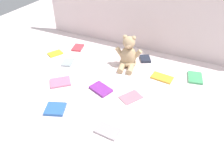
% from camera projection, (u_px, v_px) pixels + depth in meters
% --- Properties ---
extents(ground_plane, '(3.20, 3.20, 0.00)m').
position_uv_depth(ground_plane, '(119.00, 79.00, 1.39)').
color(ground_plane, silver).
extents(backdrop_drape, '(1.67, 0.03, 0.58)m').
position_uv_depth(backdrop_drape, '(146.00, 13.00, 1.57)').
color(backdrop_drape, silver).
rests_on(backdrop_drape, ground_plane).
extents(teddy_bear, '(0.19, 0.18, 0.23)m').
position_uv_depth(teddy_bear, '(128.00, 55.00, 1.47)').
color(teddy_bear, tan).
rests_on(teddy_bear, ground_plane).
extents(book_case_0, '(0.16, 0.15, 0.01)m').
position_uv_depth(book_case_0, '(60.00, 82.00, 1.36)').
color(book_case_0, '#C1688D').
rests_on(book_case_0, ground_plane).
extents(book_case_1, '(0.13, 0.12, 0.02)m').
position_uv_depth(book_case_1, '(55.00, 109.00, 1.16)').
color(book_case_1, '#2C5CA9').
rests_on(book_case_1, ground_plane).
extents(book_case_2, '(0.13, 0.15, 0.01)m').
position_uv_depth(book_case_2, '(131.00, 97.00, 1.24)').
color(book_case_2, '#A56F82').
rests_on(book_case_2, ground_plane).
extents(book_case_3, '(0.14, 0.09, 0.01)m').
position_uv_depth(book_case_3, '(162.00, 78.00, 1.39)').
color(book_case_3, gold).
rests_on(book_case_3, ground_plane).
extents(book_case_4, '(0.10, 0.12, 0.01)m').
position_uv_depth(book_case_4, '(78.00, 48.00, 1.72)').
color(book_case_4, '#C6343F').
rests_on(book_case_4, ground_plane).
extents(book_case_5, '(0.10, 0.12, 0.01)m').
position_uv_depth(book_case_5, '(121.00, 111.00, 1.15)').
color(book_case_5, white).
rests_on(book_case_5, ground_plane).
extents(book_case_6, '(0.12, 0.08, 0.01)m').
position_uv_depth(book_case_6, '(107.00, 131.00, 1.04)').
color(book_case_6, '#A598A0').
rests_on(book_case_6, ground_plane).
extents(book_case_7, '(0.15, 0.12, 0.02)m').
position_uv_depth(book_case_7, '(101.00, 89.00, 1.30)').
color(book_case_7, '#7F2B93').
rests_on(book_case_7, ground_plane).
extents(book_case_8, '(0.11, 0.12, 0.02)m').
position_uv_depth(book_case_8, '(145.00, 59.00, 1.58)').
color(book_case_8, '#1E2332').
rests_on(book_case_8, ground_plane).
extents(book_case_9, '(0.09, 0.11, 0.01)m').
position_uv_depth(book_case_9, '(68.00, 62.00, 1.54)').
color(book_case_9, '#90A1A8').
rests_on(book_case_9, ground_plane).
extents(book_case_10, '(0.11, 0.14, 0.01)m').
position_uv_depth(book_case_10, '(195.00, 78.00, 1.39)').
color(book_case_10, '#3E9C60').
rests_on(book_case_10, ground_plane).
extents(book_case_11, '(0.11, 0.12, 0.01)m').
position_uv_depth(book_case_11, '(55.00, 53.00, 1.65)').
color(book_case_11, yellow).
rests_on(book_case_11, ground_plane).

